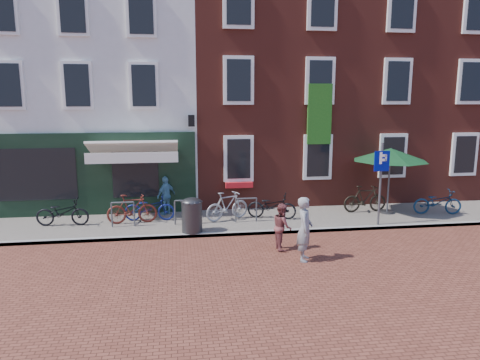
{
  "coord_description": "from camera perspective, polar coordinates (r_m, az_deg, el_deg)",
  "views": [
    {
      "loc": [
        -1.79,
        -13.05,
        4.16
      ],
      "look_at": [
        0.3,
        1.23,
        1.52
      ],
      "focal_mm": 33.37,
      "sensor_mm": 36.0,
      "label": 1
    }
  ],
  "objects": [
    {
      "name": "bicycle_4",
      "position": [
        15.34,
        4.08,
        -3.32
      ],
      "size": [
        1.77,
        1.11,
        0.88
      ],
      "primitive_type": "imported",
      "rotation": [
        0.0,
        0.0,
        1.23
      ],
      "color": "black",
      "rests_on": "sidewalk"
    },
    {
      "name": "cafe_person",
      "position": [
        16.01,
        -9.42,
        -1.96
      ],
      "size": [
        0.81,
        0.8,
        1.37
      ],
      "primitive_type": "imported",
      "rotation": [
        0.0,
        0.0,
        3.91
      ],
      "color": "#5C93AE",
      "rests_on": "sidewalk"
    },
    {
      "name": "bicycle_6",
      "position": [
        17.36,
        23.93,
        -2.58
      ],
      "size": [
        1.75,
        0.88,
        0.88
      ],
      "primitive_type": "imported",
      "rotation": [
        0.0,
        0.0,
        1.39
      ],
      "color": "#0F2D4B",
      "rests_on": "sidewalk"
    },
    {
      "name": "parasol",
      "position": [
        16.59,
        18.69,
        3.39
      ],
      "size": [
        2.64,
        2.64,
        2.45
      ],
      "color": "#4C4C4F",
      "rests_on": "sidewalk"
    },
    {
      "name": "litter_bin",
      "position": [
        13.8,
        -6.18,
        -4.25
      ],
      "size": [
        0.63,
        0.63,
        1.15
      ],
      "color": "#303133",
      "rests_on": "sidewalk"
    },
    {
      "name": "building_brick_right",
      "position": [
        22.33,
        18.1,
        12.01
      ],
      "size": [
        6.0,
        8.0,
        10.0
      ],
      "primitive_type": "cube",
      "color": "maroon",
      "rests_on": "ground"
    },
    {
      "name": "ground",
      "position": [
        13.81,
        -0.5,
        -7.17
      ],
      "size": [
        80.0,
        80.0,
        0.0
      ],
      "primitive_type": "plane",
      "color": "brown"
    },
    {
      "name": "bicycle_3",
      "position": [
        15.1,
        -1.63,
        -3.33
      ],
      "size": [
        1.67,
        1.09,
        0.98
      ],
      "primitive_type": "imported",
      "rotation": [
        0.0,
        0.0,
        2.0
      ],
      "color": "#999A9C",
      "rests_on": "sidewalk"
    },
    {
      "name": "woman",
      "position": [
        11.7,
        8.28,
        -6.22
      ],
      "size": [
        0.58,
        0.71,
        1.68
      ],
      "primitive_type": "imported",
      "rotation": [
        0.0,
        0.0,
        1.25
      ],
      "color": "gray",
      "rests_on": "ground"
    },
    {
      "name": "parking_sign",
      "position": [
        14.98,
        17.59,
        0.88
      ],
      "size": [
        0.5,
        0.08,
        2.68
      ],
      "color": "#4C4C4F",
      "rests_on": "sidewalk"
    },
    {
      "name": "bicycle_5",
      "position": [
        16.78,
        15.69,
        -2.33
      ],
      "size": [
        1.64,
        0.51,
        0.98
      ],
      "primitive_type": "imported",
      "rotation": [
        0.0,
        0.0,
        1.6
      ],
      "color": "black",
      "rests_on": "sidewalk"
    },
    {
      "name": "building_stucco",
      "position": [
        20.31,
        -17.75,
        10.83
      ],
      "size": [
        8.0,
        8.0,
        9.0
      ],
      "primitive_type": "cube",
      "color": "silver",
      "rests_on": "ground"
    },
    {
      "name": "bicycle_0",
      "position": [
        15.54,
        -21.76,
        -3.86
      ],
      "size": [
        1.71,
        0.71,
        0.88
      ],
      "primitive_type": "imported",
      "rotation": [
        0.0,
        0.0,
        1.5
      ],
      "color": "black",
      "rests_on": "sidewalk"
    },
    {
      "name": "sidewalk",
      "position": [
        15.37,
        2.45,
        -5.16
      ],
      "size": [
        24.0,
        3.0,
        0.1
      ],
      "primitive_type": "cube",
      "color": "slate",
      "rests_on": "ground"
    },
    {
      "name": "bicycle_1",
      "position": [
        15.11,
        -13.64,
        -3.61
      ],
      "size": [
        1.65,
        0.57,
        0.98
      ],
      "primitive_type": "imported",
      "rotation": [
        0.0,
        0.0,
        1.64
      ],
      "color": "#5B1F17",
      "rests_on": "sidewalk"
    },
    {
      "name": "bicycle_2",
      "position": [
        15.35,
        -11.5,
        -3.5
      ],
      "size": [
        1.71,
        0.7,
        0.88
      ],
      "primitive_type": "imported",
      "rotation": [
        0.0,
        0.0,
        1.5
      ],
      "color": "navy",
      "rests_on": "sidewalk"
    },
    {
      "name": "building_brick_mid",
      "position": [
        20.42,
        2.44,
        12.7
      ],
      "size": [
        6.0,
        8.0,
        10.0
      ],
      "primitive_type": "cube",
      "color": "maroon",
      "rests_on": "ground"
    },
    {
      "name": "boy",
      "position": [
        12.53,
        5.41,
        -5.94
      ],
      "size": [
        0.5,
        0.64,
        1.31
      ],
      "primitive_type": "imported",
      "rotation": [
        0.0,
        0.0,
        1.57
      ],
      "color": "brown",
      "rests_on": "ground"
    }
  ]
}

